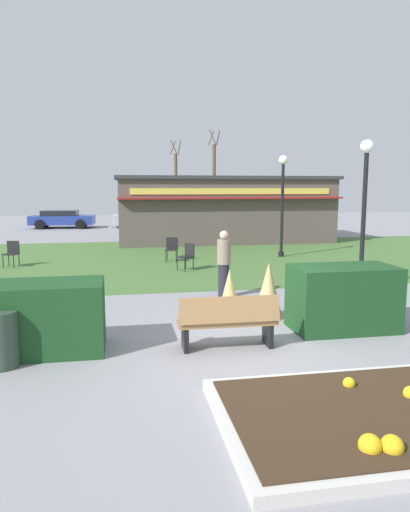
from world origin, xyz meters
name	(u,v)px	position (x,y,z in m)	size (l,w,h in m)	color
ground_plane	(248,350)	(0.00, 0.00, 0.00)	(80.00, 80.00, 0.00)	gray
lawn_patch	(176,258)	(0.00, 10.53, 0.00)	(36.00, 12.00, 0.01)	#446B33
flower_bed	(393,414)	(1.02, -2.68, 0.09)	(4.14, 2.49, 0.31)	beige
park_bench	(228,322)	(-0.34, 0.11, 0.48)	(1.71, 0.55, 0.95)	#9E7547
hedge_left	(36,318)	(-3.52, 0.52, 0.59)	(2.21, 1.10, 1.19)	#19421E
hedge_right	(343,298)	(2.10, 0.79, 0.62)	(1.98, 1.10, 1.25)	#19421E
ornamental_grass_behind_left	(268,291)	(0.93, 1.83, 0.59)	(0.63, 0.63, 1.18)	tan
ornamental_grass_behind_right	(229,293)	(0.14, 2.03, 0.52)	(0.53, 0.53, 1.04)	tan
lamppost_mid	(365,196)	(4.25, 4.02, 2.51)	(0.36, 0.36, 3.97)	black
lamppost_far	(283,193)	(4.19, 10.21, 2.51)	(0.36, 0.36, 3.97)	black
trash_bin	(1,339)	(-3.95, -0.07, 0.44)	(0.52, 0.52, 0.88)	#2D4233
food_kiosk	(223,209)	(3.12, 16.20, 1.65)	(10.90, 5.00, 3.28)	#594C47
cafe_chair_west	(172,247)	(-0.24, 9.81, 0.53)	(0.53, 0.53, 0.89)	black
cafe_chair_east	(12,251)	(-5.85, 9.65, 0.53)	(0.54, 0.54, 0.89)	black
cafe_chair_center	(187,254)	(0.06, 7.85, 0.53)	(0.61, 0.61, 0.89)	black
person_strolling	(224,264)	(0.41, 3.80, 0.86)	(0.34, 0.34, 1.69)	#23232D
parked_car_west_slot	(62,219)	(-6.00, 25.42, 0.64)	(4.30, 2.25, 1.20)	navy
parked_car_center_slot	(143,218)	(-0.57, 25.42, 0.64)	(4.25, 2.16, 1.20)	#B7BABF
tree_left_bg	(176,185)	(2.51, 31.60, 2.91)	(0.91, 0.96, 6.55)	brown
tree_right_bg	(214,182)	(5.19, 28.81, 3.18)	(0.91, 0.96, 7.10)	brown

